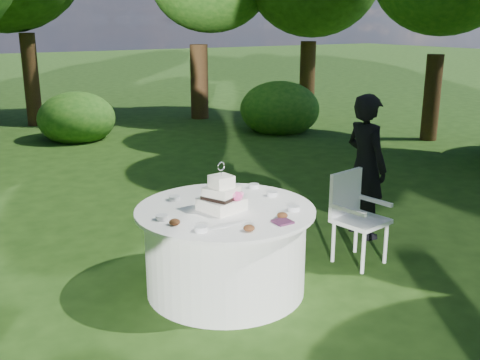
% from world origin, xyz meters
% --- Properties ---
extents(ground, '(80.00, 80.00, 0.00)m').
position_xyz_m(ground, '(0.00, 0.00, 0.00)').
color(ground, '#1B370F').
rests_on(ground, ground).
extents(napkins, '(0.14, 0.14, 0.02)m').
position_xyz_m(napkins, '(0.21, -0.56, 0.78)').
color(napkins, '#471E3A').
rests_on(napkins, table).
extents(feather_plume, '(0.48, 0.07, 0.01)m').
position_xyz_m(feather_plume, '(-0.22, -0.39, 0.78)').
color(feather_plume, silver).
rests_on(feather_plume, table).
extents(guest, '(0.41, 0.60, 1.59)m').
position_xyz_m(guest, '(1.98, 0.36, 0.80)').
color(guest, black).
rests_on(guest, ground).
extents(table, '(1.56, 1.56, 0.77)m').
position_xyz_m(table, '(0.00, 0.00, 0.39)').
color(table, white).
rests_on(table, ground).
extents(cake, '(0.38, 0.38, 0.43)m').
position_xyz_m(cake, '(-0.05, -0.03, 0.88)').
color(cake, white).
rests_on(cake, table).
extents(chair, '(0.53, 0.52, 0.90)m').
position_xyz_m(chair, '(1.41, -0.10, 0.52)').
color(chair, white).
rests_on(chair, ground).
extents(votives, '(1.23, 0.91, 0.04)m').
position_xyz_m(votives, '(0.04, 0.03, 0.79)').
color(votives, silver).
rests_on(votives, table).
extents(petal_cups, '(0.91, 0.51, 0.05)m').
position_xyz_m(petal_cups, '(-0.13, -0.40, 0.79)').
color(petal_cups, '#562D16').
rests_on(petal_cups, table).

